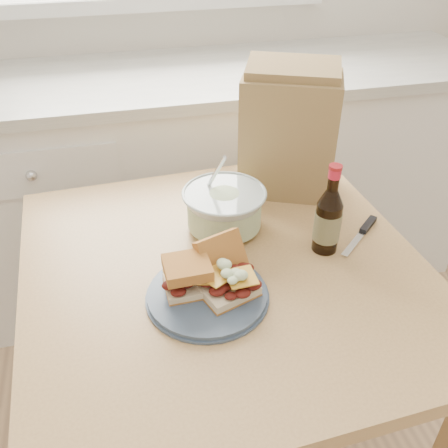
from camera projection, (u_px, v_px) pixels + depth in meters
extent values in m
cube|color=white|center=(177.00, 188.00, 2.09)|extent=(2.40, 0.60, 0.90)
cube|color=silver|center=(170.00, 78.00, 1.82)|extent=(2.50, 0.64, 0.04)
cube|color=tan|center=(226.00, 273.00, 1.18)|extent=(0.98, 0.98, 0.04)
cube|color=tan|center=(69.00, 307.00, 1.63)|extent=(0.07, 0.07, 0.73)
cube|color=tan|center=(301.00, 261.00, 1.83)|extent=(0.07, 0.07, 0.73)
cylinder|color=#3D4E64|center=(207.00, 295.00, 1.08)|extent=(0.26, 0.26, 0.02)
cube|color=beige|center=(188.00, 285.00, 1.08)|extent=(0.10, 0.09, 0.02)
cube|color=gold|center=(188.00, 274.00, 1.06)|extent=(0.06, 0.06, 0.00)
cube|color=#B2612F|center=(187.00, 267.00, 1.05)|extent=(0.10, 0.09, 0.03)
cube|color=beige|center=(227.00, 288.00, 1.07)|extent=(0.14, 0.14, 0.02)
cube|color=gold|center=(227.00, 275.00, 1.05)|extent=(0.09, 0.09, 0.00)
cube|color=#B2612F|center=(221.00, 256.00, 1.10)|extent=(0.13, 0.11, 0.10)
cone|color=#B3C1BC|center=(224.00, 211.00, 1.27)|extent=(0.20, 0.20, 0.11)
cylinder|color=silver|center=(224.00, 212.00, 1.27)|extent=(0.19, 0.19, 0.07)
torus|color=#B3C1BC|center=(224.00, 193.00, 1.23)|extent=(0.21, 0.21, 0.01)
cylinder|color=silver|center=(214.00, 176.00, 1.23)|extent=(0.05, 0.08, 0.14)
cylinder|color=black|center=(327.00, 227.00, 1.19)|extent=(0.06, 0.06, 0.13)
cone|color=black|center=(331.00, 197.00, 1.14)|extent=(0.06, 0.06, 0.04)
cylinder|color=black|center=(334.00, 179.00, 1.11)|extent=(0.03, 0.03, 0.05)
cylinder|color=red|center=(335.00, 173.00, 1.10)|extent=(0.03, 0.03, 0.02)
cylinder|color=#A71E25|center=(336.00, 167.00, 1.10)|extent=(0.03, 0.03, 0.01)
cylinder|color=#31381C|center=(327.00, 225.00, 1.19)|extent=(0.06, 0.06, 0.07)
cube|color=silver|center=(355.00, 242.00, 1.24)|extent=(0.11, 0.10, 0.00)
cube|color=black|center=(368.00, 225.00, 1.30)|extent=(0.07, 0.06, 0.01)
cube|color=#A07E4D|center=(288.00, 135.00, 1.37)|extent=(0.30, 0.25, 0.33)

